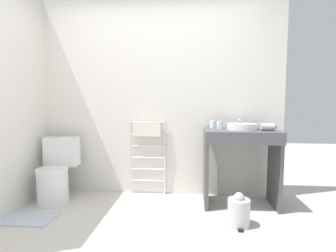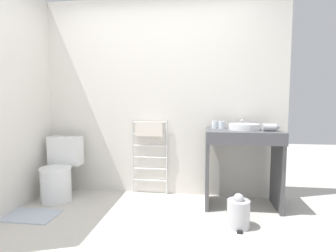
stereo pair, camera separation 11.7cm
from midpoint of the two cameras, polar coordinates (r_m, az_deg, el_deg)
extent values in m
cube|color=silver|center=(3.48, -3.42, 6.12)|extent=(3.23, 0.12, 2.54)
cube|color=silver|center=(3.38, -32.87, 5.33)|extent=(0.12, 2.12, 2.54)
cylinder|color=white|center=(3.54, -24.68, -11.93)|extent=(0.36, 0.36, 0.40)
cylinder|color=white|center=(3.49, -24.82, -8.59)|extent=(0.37, 0.37, 0.02)
cube|color=white|center=(3.66, -22.97, -5.11)|extent=(0.42, 0.18, 0.37)
cylinder|color=silver|center=(3.64, -23.08, -2.17)|extent=(0.05, 0.05, 0.01)
cylinder|color=silver|center=(3.53, -9.14, -6.60)|extent=(0.02, 0.02, 0.99)
cylinder|color=silver|center=(3.45, -1.68, -6.82)|extent=(0.02, 0.02, 0.99)
cylinder|color=silver|center=(3.56, -5.41, -11.73)|extent=(0.46, 0.02, 0.02)
cylinder|color=silver|center=(3.52, -5.43, -9.32)|extent=(0.46, 0.02, 0.02)
cylinder|color=silver|center=(3.48, -5.45, -6.85)|extent=(0.46, 0.02, 0.02)
cylinder|color=silver|center=(3.45, -5.48, -4.33)|extent=(0.46, 0.02, 0.02)
cylinder|color=silver|center=(3.43, -5.50, -1.78)|extent=(0.46, 0.02, 0.02)
cylinder|color=silver|center=(3.42, -5.52, 0.80)|extent=(0.46, 0.02, 0.02)
cube|color=silver|center=(3.40, -5.60, -0.67)|extent=(0.36, 0.04, 0.19)
cube|color=#4C4C51|center=(3.13, 14.56, -1.09)|extent=(0.84, 0.56, 0.03)
cube|color=#4C4C51|center=(2.88, 15.39, -3.01)|extent=(0.84, 0.02, 0.10)
cube|color=#4C4C4F|center=(3.17, 7.17, -9.13)|extent=(0.04, 0.47, 0.86)
cube|color=#4C4C4F|center=(3.30, 21.30, -8.90)|extent=(0.04, 0.47, 0.86)
cylinder|color=white|center=(3.17, 14.84, -0.09)|extent=(0.35, 0.35, 0.07)
cylinder|color=silver|center=(3.16, 14.85, 0.45)|extent=(0.29, 0.29, 0.01)
cylinder|color=silver|center=(3.37, 14.26, 0.59)|extent=(0.02, 0.02, 0.11)
cylinder|color=silver|center=(3.32, 14.40, 1.26)|extent=(0.02, 0.09, 0.02)
cylinder|color=silver|center=(3.26, 8.80, 0.34)|extent=(0.08, 0.08, 0.09)
cylinder|color=silver|center=(3.21, 10.22, 0.23)|extent=(0.08, 0.08, 0.09)
cylinder|color=#B7B7BC|center=(3.10, 19.79, -0.20)|extent=(0.14, 0.08, 0.08)
cone|color=#9C9CA0|center=(3.13, 21.46, -0.21)|extent=(0.05, 0.07, 0.07)
cube|color=#B7B7BC|center=(3.19, 18.83, -0.03)|extent=(0.05, 0.11, 0.06)
cylinder|color=#B7B7BC|center=(2.78, 13.93, -17.80)|extent=(0.22, 0.22, 0.27)
sphere|color=#B7B7BC|center=(2.73, 14.00, -14.82)|extent=(0.10, 0.10, 0.10)
cube|color=black|center=(2.72, 14.29, -21.19)|extent=(0.05, 0.04, 0.02)
cube|color=#B2BCCC|center=(3.28, -29.14, -17.12)|extent=(0.56, 0.36, 0.01)
camera|label=1|loc=(0.06, -91.21, -0.11)|focal=28.00mm
camera|label=2|loc=(0.06, 88.79, 0.11)|focal=28.00mm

